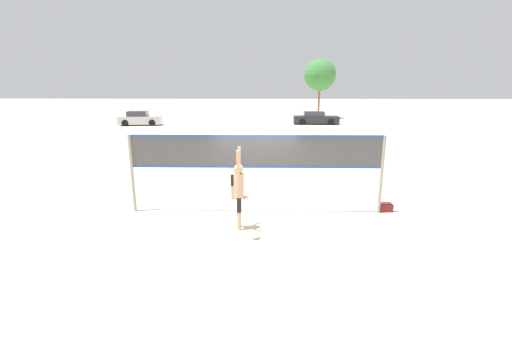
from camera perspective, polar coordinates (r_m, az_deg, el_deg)
name	(u,v)px	position (r m, az deg, el deg)	size (l,w,h in m)	color
ground_plane	(256,212)	(10.95, 0.00, -6.88)	(200.00, 200.00, 0.00)	beige
volleyball_net	(256,156)	(10.45, 0.00, 2.37)	(7.83, 0.10, 2.46)	gray
player_spiker	(239,187)	(9.34, -2.87, -2.72)	(0.28, 0.72, 2.29)	tan
player_blocker	(232,167)	(11.95, -3.97, 0.67)	(0.28, 0.71, 2.19)	tan
volleyball	(256,235)	(9.09, -0.08, -10.63)	(0.22, 0.22, 0.22)	white
gear_bag	(385,207)	(11.75, 20.75, -5.71)	(0.40, 0.33, 0.25)	maroon
parked_car_near	(140,119)	(37.26, -18.79, 8.16)	(4.43, 2.41, 1.44)	#B7B7BC
parked_car_mid	(315,118)	(36.82, 9.88, 8.56)	(4.73, 1.97, 1.33)	#232328
tree_left_cluster	(320,75)	(44.03, 10.62, 15.39)	(3.85, 3.85, 7.17)	brown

